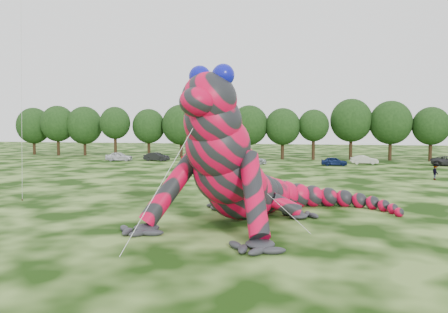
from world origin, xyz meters
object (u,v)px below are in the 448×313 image
car_2 (222,159)px  tree_11 (391,131)px  inflatable_gecko (247,146)px  tree_1 (58,131)px  tree_9 (313,135)px  tree_3 (115,132)px  tree_7 (249,132)px  car_3 (251,160)px  tree_8 (283,134)px  car_1 (157,157)px  tree_0 (34,131)px  spectator_0 (207,180)px  car_4 (334,161)px  tree_4 (149,133)px  spectator_1 (251,177)px  tree_6 (208,132)px  tree_12 (431,134)px  spectator_2 (436,172)px  spectator_4 (183,164)px  car_0 (119,156)px  tree_10 (351,129)px  car_5 (364,160)px

car_2 → tree_11: bearing=-78.7°
inflatable_gecko → tree_1: bearing=149.0°
tree_9 → car_2: tree_9 is taller
tree_3 → tree_7: tree_7 is taller
tree_9 → car_3: 14.94m
tree_8 → tree_9: size_ratio=1.03×
car_1 → tree_0: bearing=80.2°
tree_3 → tree_7: bearing=-0.6°
spectator_0 → tree_1: bearing=135.8°
tree_3 → car_4: bearing=-15.2°
tree_4 → spectator_1: bearing=-55.9°
tree_6 → car_2: 11.36m
car_2 → car_4: (16.99, -0.91, -0.05)m
tree_12 → car_2: 34.74m
spectator_2 → spectator_4: spectator_4 is taller
inflatable_gecko → car_0: size_ratio=4.18×
car_2 → car_4: 17.02m
tree_1 → tree_6: size_ratio=1.03×
tree_0 → spectator_2: 74.36m
tree_7 → car_0: tree_7 is taller
tree_10 → car_3: tree_10 is taller
tree_3 → spectator_1: (31.03, -35.23, -3.80)m
tree_0 → tree_9: 55.66m
tree_7 → car_3: tree_7 is taller
tree_10 → car_1: size_ratio=2.45×
tree_6 → spectator_1: size_ratio=5.18×
tree_8 → car_0: (-26.40, -9.18, -3.72)m
tree_6 → car_3: size_ratio=1.95×
tree_11 → car_0: 45.80m
tree_4 → tree_6: bearing=-9.5°
tree_12 → spectator_2: size_ratio=5.03×
car_5 → car_4: bearing=122.9°
tree_7 → tree_9: bearing=2.8°
tree_4 → car_0: (-0.98, -10.91, -3.78)m
car_1 → spectator_2: spectator_2 is taller
tree_10 → car_4: bearing=-104.8°
tree_9 → tree_12: size_ratio=0.97×
tree_4 → tree_10: bearing=-0.2°
tree_6 → tree_8: 13.34m
car_5 → spectator_4: 28.63m
tree_1 → spectator_1: tree_1 is taller
tree_4 → car_4: tree_4 is taller
car_5 → tree_4: bearing=71.6°
tree_9 → car_3: tree_9 is taller
car_0 → car_4: (34.75, -1.54, -0.11)m
tree_1 → spectator_4: (32.83, -23.29, -3.96)m
tree_10 → inflatable_gecko: bearing=-101.4°
spectator_2 → spectator_0: spectator_0 is taller
tree_11 → tree_1: bearing=-179.9°
spectator_0 → spectator_4: size_ratio=0.95×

